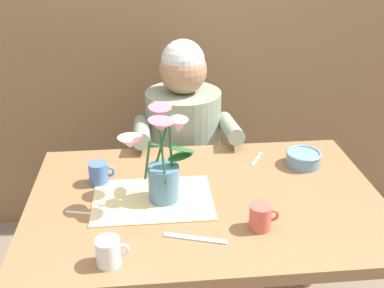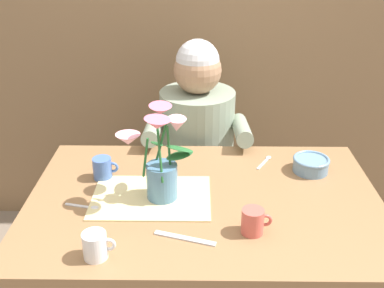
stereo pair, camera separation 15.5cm
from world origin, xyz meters
TOP-DOWN VIEW (x-y plane):
  - dining_table at (0.00, 0.00)m, footprint 1.20×0.80m
  - seated_person at (-0.03, 0.62)m, footprint 0.45×0.47m
  - striped_placemat at (-0.18, 0.00)m, footprint 0.40×0.28m
  - flower_vase at (-0.15, -0.00)m, footprint 0.26×0.21m
  - ceramic_bowl at (0.40, 0.19)m, footprint 0.14×0.14m
  - dinner_knife at (-0.06, -0.22)m, footprint 0.19×0.07m
  - tea_cup at (-0.37, 0.13)m, footprint 0.09×0.07m
  - coffee_cup at (0.14, -0.19)m, footprint 0.09×0.07m
  - ceramic_mug at (-0.31, -0.31)m, footprint 0.09×0.07m
  - spoon_0 at (-0.38, -0.06)m, footprint 0.12×0.04m
  - spoon_1 at (0.24, 0.27)m, footprint 0.07×0.11m

SIDE VIEW (x-z plane):
  - seated_person at x=-0.03m, z-range 0.00..1.13m
  - dining_table at x=0.00m, z-range 0.27..1.01m
  - striped_placemat at x=-0.18m, z-range 0.74..0.74m
  - dinner_knife at x=-0.06m, z-range 0.74..0.74m
  - spoon_0 at x=-0.38m, z-range 0.74..0.75m
  - spoon_1 at x=0.24m, z-range 0.74..0.75m
  - ceramic_bowl at x=0.40m, z-range 0.74..0.80m
  - tea_cup at x=-0.37m, z-range 0.74..0.82m
  - coffee_cup at x=0.14m, z-range 0.74..0.82m
  - ceramic_mug at x=-0.31m, z-range 0.74..0.82m
  - flower_vase at x=-0.15m, z-range 0.73..1.04m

